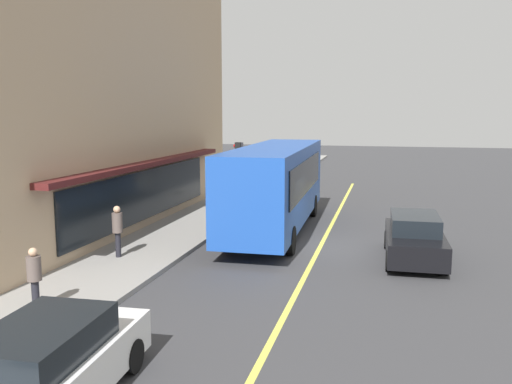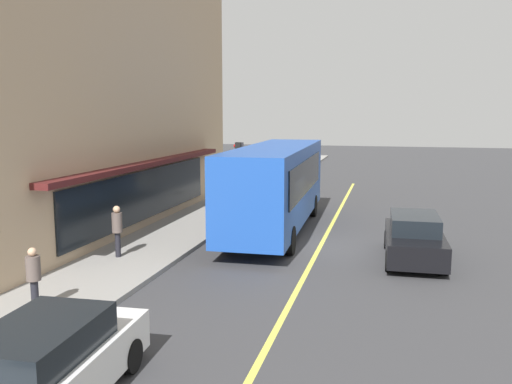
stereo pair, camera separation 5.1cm
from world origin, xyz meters
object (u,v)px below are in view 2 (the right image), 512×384
(traffic_light, at_px, (239,158))
(pedestrian_by_curb, at_px, (33,273))
(car_white, at_px, (45,366))
(bus, at_px, (276,183))
(car_black, at_px, (414,238))
(pedestrian_at_corner, at_px, (117,226))

(traffic_light, xyz_separation_m, pedestrian_by_curb, (-15.47, 0.71, -1.46))
(car_white, bearing_deg, bus, -3.65)
(bus, distance_m, pedestrian_by_curb, 11.20)
(traffic_light, relative_size, car_black, 0.74)
(traffic_light, height_order, car_white, traffic_light)
(car_white, height_order, pedestrian_by_curb, pedestrian_by_curb)
(car_black, height_order, pedestrian_by_curb, pedestrian_by_curb)
(bus, bearing_deg, pedestrian_at_corner, 144.36)
(car_black, xyz_separation_m, car_white, (-10.81, 6.23, 0.00))
(pedestrian_by_curb, bearing_deg, pedestrian_at_corner, 5.04)
(car_white, distance_m, pedestrian_by_curb, 4.46)
(car_white, distance_m, pedestrian_at_corner, 8.91)
(traffic_light, height_order, car_black, traffic_light)
(pedestrian_at_corner, distance_m, pedestrian_by_curb, 4.84)
(bus, relative_size, pedestrian_by_curb, 7.24)
(traffic_light, distance_m, car_white, 19.14)
(car_white, height_order, pedestrian_at_corner, pedestrian_at_corner)
(car_black, relative_size, pedestrian_at_corner, 2.55)
(car_white, relative_size, pedestrian_by_curb, 2.83)
(bus, xyz_separation_m, car_white, (-14.02, 0.89, -1.24))
(bus, distance_m, traffic_light, 5.77)
(traffic_light, bearing_deg, car_white, -173.75)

